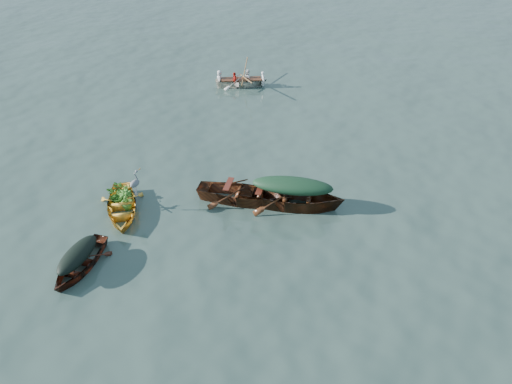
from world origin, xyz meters
The scene contains 13 objects.
ground centered at (0.00, 0.00, 0.00)m, with size 140.00×140.00×0.00m, color #384E45.
yellow_dinghy centered at (-3.41, -1.11, 0.00)m, with size 1.46×3.37×0.92m, color gold.
dark_covered_boat centered at (-2.66, -3.73, 0.00)m, with size 1.18×3.17×0.76m, color #42200F.
green_tarp_boat centered at (1.36, 2.00, 0.00)m, with size 1.53×4.91×1.18m, color #552814.
open_wooden_boat centered at (-0.17, 1.44, 0.00)m, with size 1.42×4.57×1.08m, color brown.
rowed_boat centered at (-5.41, 10.04, 0.00)m, with size 1.10×3.67×0.84m, color silver.
dark_tarp_cover centered at (-2.66, -3.73, 0.58)m, with size 0.65×1.75×0.40m, color black.
green_tarp_cover centered at (1.36, 2.00, 0.85)m, with size 0.84×2.70×0.52m, color #14321E.
thwart_benches centered at (-0.17, 1.44, 0.56)m, with size 0.85×2.29×0.04m, color #531D13, non-canonical shape.
heron centered at (-3.03, -0.71, 0.92)m, with size 0.28×0.40×0.92m, color gray, non-canonical shape.
dinghy_weeds centered at (-3.76, -0.68, 0.76)m, with size 0.70×0.90×0.60m, color #2D6119.
rowers centered at (-5.41, 10.04, 0.80)m, with size 0.99×2.57×0.76m, color white.
oars centered at (-5.41, 10.04, 0.45)m, with size 2.60×0.60×0.06m, color brown, non-canonical shape.
Camera 1 is at (7.01, -10.50, 10.10)m, focal length 35.00 mm.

